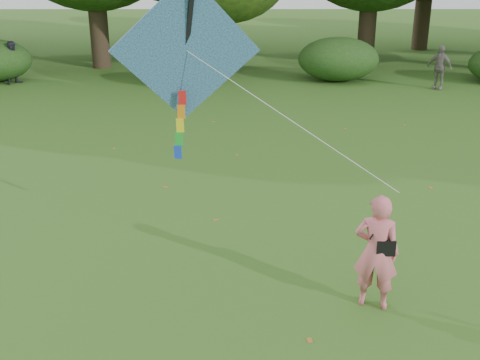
{
  "coord_description": "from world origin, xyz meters",
  "views": [
    {
      "loc": [
        -1.32,
        -8.31,
        5.52
      ],
      "look_at": [
        -1.3,
        2.0,
        1.5
      ],
      "focal_mm": 45.0,
      "sensor_mm": 36.0,
      "label": 1
    }
  ],
  "objects_px": {
    "bystander_left": "(14,62)",
    "bystander_right": "(439,67)",
    "flying_kite": "(186,53)",
    "man_kite_flyer": "(376,252)"
  },
  "relations": [
    {
      "from": "man_kite_flyer",
      "to": "bystander_left",
      "type": "xyz_separation_m",
      "value": [
        -11.75,
        17.15,
        -0.08
      ]
    },
    {
      "from": "man_kite_flyer",
      "to": "flying_kite",
      "type": "height_order",
      "value": "flying_kite"
    },
    {
      "from": "man_kite_flyer",
      "to": "bystander_left",
      "type": "relative_size",
      "value": 1.09
    },
    {
      "from": "bystander_left",
      "to": "bystander_right",
      "type": "relative_size",
      "value": 1.0
    },
    {
      "from": "bystander_right",
      "to": "flying_kite",
      "type": "bearing_deg",
      "value": -80.45
    },
    {
      "from": "bystander_left",
      "to": "flying_kite",
      "type": "height_order",
      "value": "flying_kite"
    },
    {
      "from": "man_kite_flyer",
      "to": "bystander_left",
      "type": "bearing_deg",
      "value": -37.28
    },
    {
      "from": "man_kite_flyer",
      "to": "bystander_left",
      "type": "height_order",
      "value": "man_kite_flyer"
    },
    {
      "from": "bystander_right",
      "to": "flying_kite",
      "type": "distance_m",
      "value": 16.83
    },
    {
      "from": "bystander_left",
      "to": "flying_kite",
      "type": "xyz_separation_m",
      "value": [
        8.63,
        -14.97,
        2.87
      ]
    }
  ]
}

